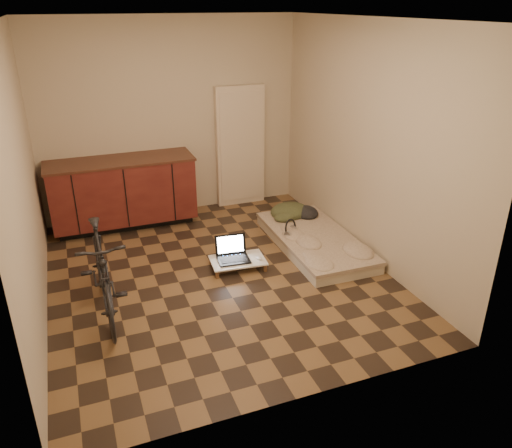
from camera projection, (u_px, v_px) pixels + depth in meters
name	position (u px, v px, depth m)	size (l,w,h in m)	color
room_shell	(214.00, 160.00, 4.93)	(3.50, 4.00, 2.60)	brown
cabinets	(123.00, 192.00, 6.47)	(1.84, 0.62, 0.91)	black
appliance_panel	(240.00, 147.00, 7.07)	(0.70, 0.10, 1.70)	beige
bicycle	(102.00, 268.00, 4.61)	(0.44, 1.50, 0.97)	black
futon	(314.00, 241.00, 6.06)	(0.88, 1.79, 0.15)	beige
clothing_pile	(294.00, 207.00, 6.56)	(0.55, 0.45, 0.22)	#3A4126
headphones	(291.00, 227.00, 6.03)	(0.25, 0.23, 0.17)	black
lap_desk	(238.00, 261.00, 5.57)	(0.64, 0.44, 0.10)	brown
laptop	(232.00, 254.00, 5.58)	(0.38, 0.35, 0.24)	black
mouse	(259.00, 258.00, 5.57)	(0.05, 0.09, 0.03)	white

